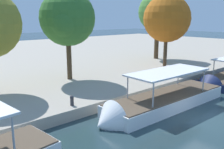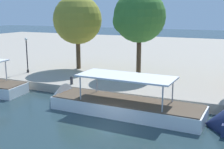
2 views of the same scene
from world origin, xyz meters
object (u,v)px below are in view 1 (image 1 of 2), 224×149
at_px(tour_boat_2, 158,104).
at_px(tree_2, 166,19).
at_px(tree_1, 66,19).
at_px(tree_0, 159,12).
at_px(mooring_bollard_1, 72,100).

relative_size(tour_boat_2, tree_2, 1.43).
bearing_deg(tree_1, tree_0, 7.94).
distance_m(tree_1, tree_2, 13.01).
bearing_deg(tour_boat_2, tree_0, -139.43).
distance_m(tree_0, tree_1, 17.96).
bearing_deg(tree_0, mooring_bollard_1, -156.42).
distance_m(tour_boat_2, tree_0, 21.80).
bearing_deg(tree_1, tree_2, -12.08).
bearing_deg(tree_2, tree_1, 167.92).
xyz_separation_m(tree_1, tree_2, (12.72, -2.72, -0.06)).
xyz_separation_m(tour_boat_2, tree_0, (15.97, 12.82, 7.49)).
xyz_separation_m(tree_0, tree_1, (-17.77, -2.48, -0.91)).
height_order(mooring_bollard_1, tree_0, tree_0).
distance_m(tour_boat_2, tree_2, 14.83).
bearing_deg(tree_0, tree_2, -134.14).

